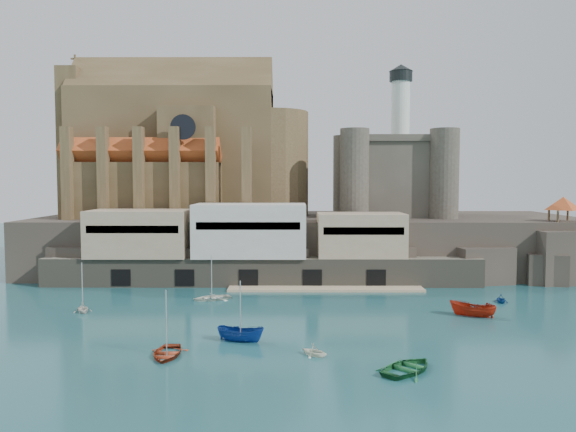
{
  "coord_description": "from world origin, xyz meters",
  "views": [
    {
      "loc": [
        -3.36,
        -67.44,
        16.92
      ],
      "look_at": [
        -3.87,
        32.0,
        10.49
      ],
      "focal_mm": 35.0,
      "sensor_mm": 36.0,
      "label": 1
    }
  ],
  "objects_px": {
    "boat_1": "(314,355)",
    "boat_2": "(241,341)",
    "castle_keep": "(392,173)",
    "boat_0": "(167,356)",
    "church": "(184,153)",
    "pavilion": "(563,205)"
  },
  "relations": [
    {
      "from": "boat_1",
      "to": "boat_0",
      "type": "bearing_deg",
      "value": 129.09
    },
    {
      "from": "castle_keep",
      "to": "boat_1",
      "type": "height_order",
      "value": "castle_keep"
    },
    {
      "from": "church",
      "to": "boat_0",
      "type": "distance_m",
      "value": 61.21
    },
    {
      "from": "castle_keep",
      "to": "boat_1",
      "type": "bearing_deg",
      "value": -107.2
    },
    {
      "from": "church",
      "to": "boat_1",
      "type": "relative_size",
      "value": 16.36
    },
    {
      "from": "boat_0",
      "to": "castle_keep",
      "type": "bearing_deg",
      "value": 59.66
    },
    {
      "from": "castle_keep",
      "to": "boat_0",
      "type": "xyz_separation_m",
      "value": [
        -31.39,
        -55.61,
        -18.31
      ]
    },
    {
      "from": "boat_0",
      "to": "pavilion",
      "type": "bearing_deg",
      "value": 34.37
    },
    {
      "from": "boat_2",
      "to": "castle_keep",
      "type": "bearing_deg",
      "value": -9.59
    },
    {
      "from": "castle_keep",
      "to": "boat_2",
      "type": "relative_size",
      "value": 5.61
    },
    {
      "from": "pavilion",
      "to": "boat_2",
      "type": "height_order",
      "value": "pavilion"
    },
    {
      "from": "boat_0",
      "to": "boat_1",
      "type": "height_order",
      "value": "boat_0"
    },
    {
      "from": "church",
      "to": "pavilion",
      "type": "height_order",
      "value": "church"
    },
    {
      "from": "boat_0",
      "to": "boat_1",
      "type": "distance_m",
      "value": 14.22
    },
    {
      "from": "boat_1",
      "to": "castle_keep",
      "type": "bearing_deg",
      "value": 21.23
    },
    {
      "from": "church",
      "to": "boat_0",
      "type": "relative_size",
      "value": 8.45
    },
    {
      "from": "boat_1",
      "to": "boat_2",
      "type": "relative_size",
      "value": 0.55
    },
    {
      "from": "boat_0",
      "to": "boat_1",
      "type": "xyz_separation_m",
      "value": [
        14.22,
        0.16,
        0.0
      ]
    },
    {
      "from": "boat_2",
      "to": "church",
      "type": "bearing_deg",
      "value": 33.16
    },
    {
      "from": "church",
      "to": "boat_1",
      "type": "distance_m",
      "value": 64.66
    },
    {
      "from": "boat_1",
      "to": "boat_2",
      "type": "bearing_deg",
      "value": 96.14
    },
    {
      "from": "pavilion",
      "to": "boat_0",
      "type": "bearing_deg",
      "value": -144.73
    }
  ]
}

